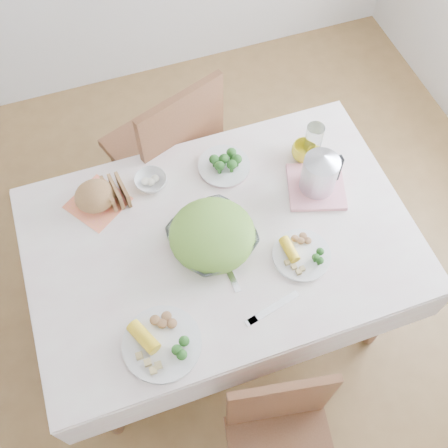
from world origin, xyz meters
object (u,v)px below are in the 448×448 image
object	(u,v)px
dinner_plate_right	(301,255)
yellow_mug	(304,152)
dinner_plate_left	(162,344)
dining_table	(221,278)
chair_far	(162,150)
salad_bowl	(212,238)
electric_kettle	(320,170)

from	to	relation	value
dinner_plate_right	yellow_mug	size ratio (longest dim) A/B	2.16
dinner_plate_left	dinner_plate_right	size ratio (longest dim) A/B	1.24
dining_table	dinner_plate_right	world-z (taller)	dinner_plate_right
dinner_plate_right	dinner_plate_left	bearing A→B (deg)	-165.06
dinner_plate_left	dinner_plate_right	world-z (taller)	dinner_plate_left
dining_table	chair_far	distance (m)	0.74
salad_bowl	dinner_plate_right	distance (m)	0.35
dinner_plate_left	dinner_plate_right	xyz separation A→B (m)	(0.60, 0.16, 0.00)
dinner_plate_left	electric_kettle	bearing A→B (deg)	28.95
dining_table	yellow_mug	bearing A→B (deg)	29.00
dining_table	chair_far	xyz separation A→B (m)	(-0.06, 0.73, 0.09)
dining_table	yellow_mug	world-z (taller)	yellow_mug
chair_far	dinner_plate_right	xyz separation A→B (m)	(0.33, -0.91, 0.31)
dining_table	dinner_plate_left	world-z (taller)	dinner_plate_left
dining_table	dinner_plate_right	size ratio (longest dim) A/B	6.23
salad_bowl	chair_far	bearing A→B (deg)	91.96
dinner_plate_right	electric_kettle	bearing A→B (deg)	56.00
yellow_mug	salad_bowl	bearing A→B (deg)	-151.66
chair_far	electric_kettle	world-z (taller)	electric_kettle
chair_far	dinner_plate_left	size ratio (longest dim) A/B	3.63
dinner_plate_right	chair_far	bearing A→B (deg)	109.80
dinner_plate_left	electric_kettle	xyz separation A→B (m)	(0.78, 0.43, 0.11)
chair_far	dining_table	bearing A→B (deg)	74.34
electric_kettle	salad_bowl	bearing A→B (deg)	170.13
dinner_plate_right	yellow_mug	world-z (taller)	yellow_mug
dining_table	chair_far	bearing A→B (deg)	95.06
dinner_plate_right	yellow_mug	bearing A→B (deg)	65.85
dinner_plate_right	yellow_mug	distance (m)	0.48
dining_table	yellow_mug	distance (m)	0.68
chair_far	yellow_mug	size ratio (longest dim) A/B	9.71
chair_far	electric_kettle	bearing A→B (deg)	108.05
chair_far	yellow_mug	xyz separation A→B (m)	(0.52, -0.47, 0.34)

